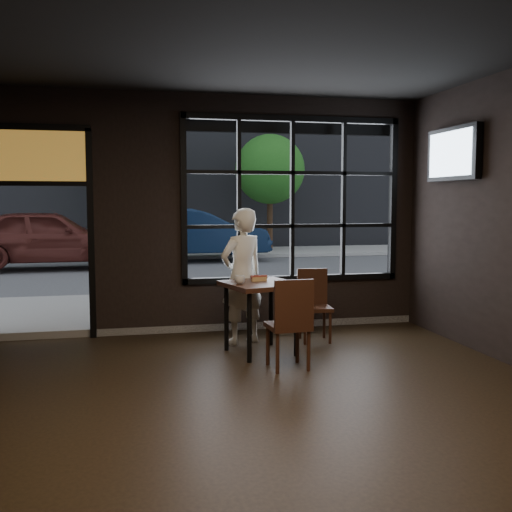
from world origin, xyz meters
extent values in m
cube|color=black|center=(0.00, 0.00, -0.01)|extent=(6.00, 7.00, 0.02)
cube|color=black|center=(0.00, 0.00, 3.21)|extent=(6.00, 7.00, 0.02)
cube|color=black|center=(1.20, 3.50, 1.80)|extent=(3.06, 0.12, 2.28)
cube|color=orange|center=(-2.10, 3.50, 2.35)|extent=(1.20, 0.06, 0.70)
cube|color=#545456|center=(0.00, 24.00, -0.02)|extent=(60.00, 41.00, 0.04)
cube|color=#5B5956|center=(0.00, 23.00, 7.50)|extent=(28.00, 12.00, 15.00)
cube|color=#321A10|center=(0.46, 2.22, 0.42)|extent=(0.95, 0.95, 0.84)
cube|color=#321A10|center=(0.60, 1.55, 0.49)|extent=(0.45, 0.45, 0.98)
cube|color=#321A10|center=(1.27, 2.66, 0.46)|extent=(0.43, 0.43, 0.91)
imported|color=white|center=(0.35, 2.77, 0.85)|extent=(0.73, 0.63, 1.69)
imported|color=silver|center=(0.20, 2.14, 0.89)|extent=(0.13, 0.13, 0.10)
cube|color=black|center=(2.93, 2.30, 2.36)|extent=(0.13, 1.13, 0.66)
imported|color=#0B1A32|center=(0.87, 12.85, 0.82)|extent=(4.46, 1.72, 1.45)
imported|color=#521F1A|center=(-3.00, 11.71, 0.84)|extent=(4.37, 1.86, 1.47)
cylinder|color=#332114|center=(-1.02, 15.07, 1.22)|extent=(0.22, 0.22, 2.44)
sphere|color=#27681E|center=(-1.02, 15.07, 3.21)|extent=(2.66, 2.66, 2.66)
cylinder|color=#332114|center=(3.74, 15.16, 1.07)|extent=(0.19, 0.19, 2.14)
sphere|color=#2F6519|center=(3.74, 15.16, 2.81)|extent=(2.33, 2.33, 2.33)
camera|label=1|loc=(-1.08, -4.50, 1.80)|focal=42.00mm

